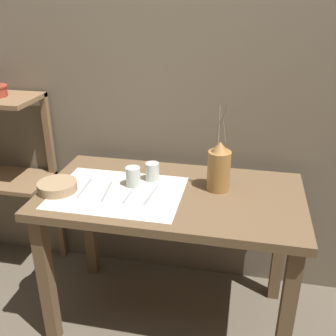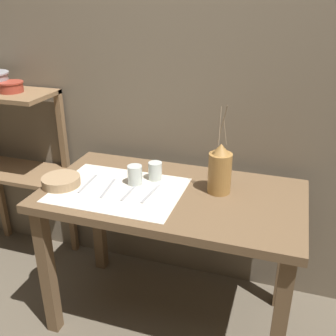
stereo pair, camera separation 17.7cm
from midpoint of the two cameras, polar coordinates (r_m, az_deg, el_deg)
The scene contains 14 objects.
ground_plane at distance 2.27m, azimuth 2.80°, elevation -20.61°, with size 12.00×12.00×0.00m, color brown.
stone_wall_back at distance 2.07m, azimuth 6.80°, elevation 12.96°, with size 7.00×0.06×2.40m.
wooden_table at distance 1.87m, azimuth 3.20°, elevation -6.61°, with size 1.21×0.65×0.75m.
wooden_shelf_unit at distance 2.49m, azimuth -19.57°, elevation 3.28°, with size 0.58×0.30×1.09m.
linen_cloth at distance 1.84m, azimuth -4.45°, elevation -3.25°, with size 0.59×0.44×0.00m.
pitcher_with_flowers at distance 1.80m, azimuth 10.34°, elevation -0.36°, with size 0.11×0.11×0.42m.
wooden_bowl at distance 1.91m, azimuth -12.73°, elevation -1.95°, with size 0.18×0.18×0.05m.
glass_tumbler_near at distance 1.87m, azimuth -2.14°, elevation -1.08°, with size 0.07×0.07×0.09m.
glass_tumbler_far at distance 1.91m, azimuth 0.77°, elevation -0.49°, with size 0.07×0.07×0.09m.
fork_outer at distance 1.91m, azimuth -9.01°, elevation -2.30°, with size 0.02×0.19×0.00m.
fork_inner at distance 1.85m, azimuth -6.02°, elevation -2.99°, with size 0.03×0.19×0.00m.
spoon_outer at distance 1.86m, azimuth -2.03°, elevation -2.59°, with size 0.02×0.21×0.02m.
knife_center at distance 1.79m, azimuth 0.31°, elevation -3.77°, with size 0.03×0.19×0.00m.
metal_pot_small at distance 2.32m, azimuth -19.85°, elevation 11.07°, with size 0.14×0.14×0.06m.
Camera 2 is at (0.48, -1.53, 1.60)m, focal length 42.00 mm.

